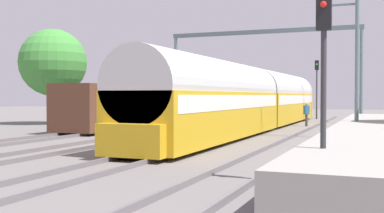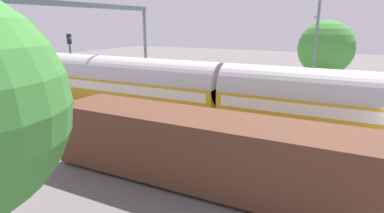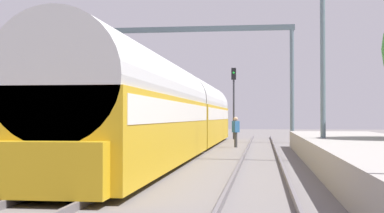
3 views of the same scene
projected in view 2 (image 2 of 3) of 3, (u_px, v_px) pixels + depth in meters
name	position (u px, v px, depth m)	size (l,w,h in m)	color
platform	(361.00, 104.00, 24.41)	(4.40, 28.00, 0.90)	gray
passenger_train	(223.00, 94.00, 20.88)	(2.93, 32.85, 3.82)	gold
freight_car	(199.00, 149.00, 13.05)	(2.80, 13.00, 2.70)	#563323
person_crossing	(181.00, 93.00, 25.39)	(0.44, 0.46, 1.73)	#3B3B3B
railway_signal_far	(71.00, 57.00, 29.06)	(0.36, 0.30, 5.48)	#2D2D33
catenary_gantry	(78.00, 31.00, 22.70)	(16.57, 0.28, 7.86)	slate
catenary_pole_east_mid	(315.00, 55.00, 23.77)	(1.90, 0.20, 8.00)	slate
tree_east_background	(326.00, 48.00, 27.51)	(4.71, 4.71, 6.69)	#4C3826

